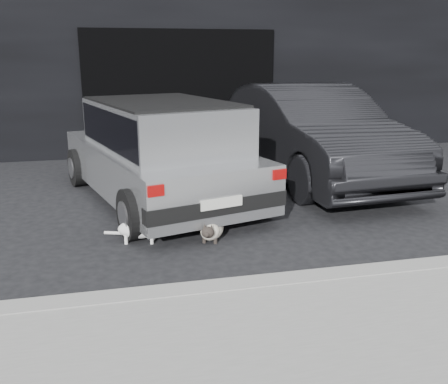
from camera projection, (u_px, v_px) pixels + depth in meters
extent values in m
plane|color=black|center=(153.00, 213.00, 6.85)|extent=(80.00, 80.00, 0.00)
cube|color=black|center=(168.00, 37.00, 12.03)|extent=(34.00, 4.00, 5.00)
cube|color=black|center=(181.00, 94.00, 10.46)|extent=(4.00, 0.10, 2.60)
cube|color=gray|center=(288.00, 283.00, 4.61)|extent=(18.00, 0.25, 0.12)
cube|color=gray|center=(348.00, 358.00, 3.48)|extent=(18.00, 2.20, 0.11)
cube|color=#A7A9AB|center=(158.00, 167.00, 7.36)|extent=(2.76, 4.31, 0.63)
cube|color=#A7A9AB|center=(162.00, 125.00, 7.02)|extent=(2.20, 2.97, 0.63)
cube|color=black|center=(162.00, 125.00, 7.02)|extent=(2.19, 2.88, 0.51)
cube|color=black|center=(218.00, 206.00, 5.76)|extent=(1.78, 0.63, 0.18)
cube|color=black|center=(120.00, 151.00, 9.02)|extent=(1.78, 0.63, 0.18)
cube|color=silver|center=(222.00, 203.00, 5.67)|extent=(0.52, 0.15, 0.12)
cube|color=#8C0707|center=(156.00, 191.00, 5.25)|extent=(0.19, 0.08, 0.12)
cube|color=#8C0707|center=(279.00, 174.00, 5.97)|extent=(0.19, 0.08, 0.12)
cube|color=black|center=(161.00, 102.00, 6.93)|extent=(2.13, 2.72, 0.03)
cylinder|color=black|center=(133.00, 214.00, 5.81)|extent=(0.38, 0.65, 0.61)
cylinder|color=slate|center=(123.00, 216.00, 5.75)|extent=(0.11, 0.33, 0.34)
cylinder|color=black|center=(259.00, 195.00, 6.60)|extent=(0.38, 0.65, 0.61)
cylinder|color=slate|center=(267.00, 194.00, 6.66)|extent=(0.11, 0.33, 0.34)
cylinder|color=black|center=(79.00, 167.00, 8.19)|extent=(0.38, 0.65, 0.61)
cylinder|color=slate|center=(71.00, 168.00, 8.13)|extent=(0.11, 0.33, 0.34)
cylinder|color=black|center=(176.00, 157.00, 8.98)|extent=(0.38, 0.65, 0.61)
cylinder|color=slate|center=(182.00, 157.00, 9.04)|extent=(0.11, 0.33, 0.34)
imported|color=black|center=(309.00, 133.00, 8.54)|extent=(2.03, 4.99, 1.61)
ellipsoid|color=beige|center=(212.00, 229.00, 5.87)|extent=(0.44, 0.59, 0.20)
ellipsoid|color=beige|center=(210.00, 231.00, 5.74)|extent=(0.30, 0.30, 0.19)
ellipsoid|color=black|center=(208.00, 232.00, 5.60)|extent=(0.19, 0.18, 0.13)
sphere|color=black|center=(207.00, 235.00, 5.54)|extent=(0.06, 0.06, 0.06)
cone|color=black|center=(211.00, 227.00, 5.59)|extent=(0.07, 0.07, 0.07)
cone|color=black|center=(205.00, 226.00, 5.60)|extent=(0.07, 0.07, 0.07)
cylinder|color=black|center=(215.00, 241.00, 5.73)|extent=(0.04, 0.04, 0.07)
cylinder|color=black|center=(204.00, 240.00, 5.75)|extent=(0.04, 0.04, 0.07)
cylinder|color=black|center=(220.00, 232.00, 6.03)|extent=(0.04, 0.04, 0.07)
cylinder|color=black|center=(209.00, 231.00, 6.05)|extent=(0.04, 0.04, 0.07)
cylinder|color=black|center=(216.00, 224.00, 6.15)|extent=(0.05, 0.29, 0.09)
ellipsoid|color=silver|center=(139.00, 229.00, 5.75)|extent=(0.54, 0.35, 0.21)
ellipsoid|color=silver|center=(150.00, 227.00, 5.74)|extent=(0.26, 0.26, 0.18)
ellipsoid|color=white|center=(161.00, 221.00, 5.72)|extent=(0.15, 0.16, 0.13)
sphere|color=white|center=(166.00, 222.00, 5.73)|extent=(0.06, 0.06, 0.06)
cone|color=white|center=(160.00, 215.00, 5.74)|extent=(0.07, 0.06, 0.07)
cone|color=white|center=(159.00, 217.00, 5.67)|extent=(0.07, 0.06, 0.07)
cylinder|color=white|center=(153.00, 235.00, 5.83)|extent=(0.04, 0.04, 0.12)
cylinder|color=white|center=(152.00, 239.00, 5.71)|extent=(0.04, 0.04, 0.12)
cylinder|color=white|center=(128.00, 235.00, 5.83)|extent=(0.04, 0.04, 0.12)
cylinder|color=white|center=(126.00, 239.00, 5.71)|extent=(0.04, 0.04, 0.12)
cylinder|color=white|center=(116.00, 233.00, 5.76)|extent=(0.28, 0.07, 0.08)
ellipsoid|color=gray|center=(131.00, 228.00, 5.72)|extent=(0.21, 0.17, 0.09)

